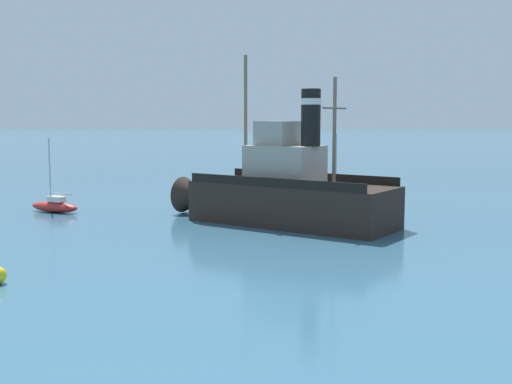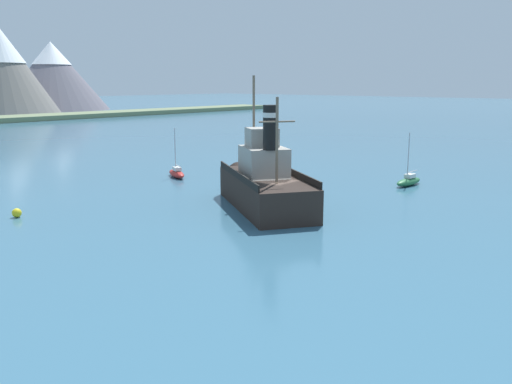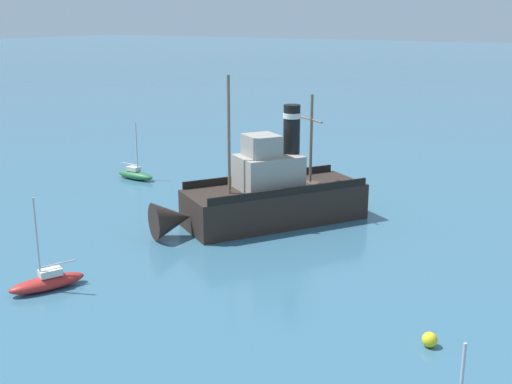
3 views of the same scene
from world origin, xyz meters
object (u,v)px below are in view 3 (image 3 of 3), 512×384
object	(u,v)px
sailboat_green	(135,174)
sailboat_red	(47,282)
old_tugboat	(267,197)
mooring_buoy	(430,340)

from	to	relation	value
sailboat_green	sailboat_red	bearing A→B (deg)	120.02
old_tugboat	mooring_buoy	size ratio (longest dim) A/B	21.31
sailboat_green	old_tugboat	bearing A→B (deg)	163.69
sailboat_red	sailboat_green	distance (m)	22.54
sailboat_red	sailboat_green	size ratio (longest dim) A/B	1.00
sailboat_green	mooring_buoy	distance (m)	33.30
sailboat_red	mooring_buoy	bearing A→B (deg)	-167.14
sailboat_green	mooring_buoy	bearing A→B (deg)	152.56
old_tugboat	sailboat_red	size ratio (longest dim) A/B	2.84
old_tugboat	mooring_buoy	world-z (taller)	old_tugboat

